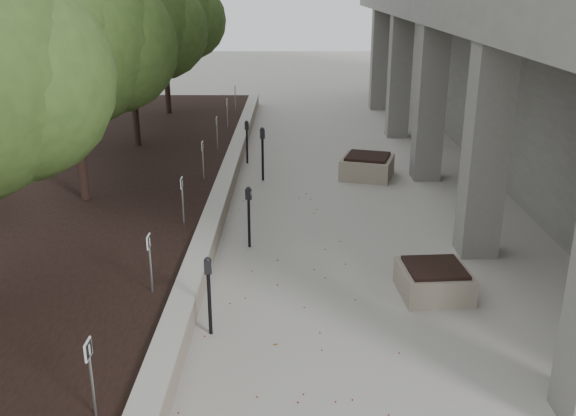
{
  "coord_description": "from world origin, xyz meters",
  "views": [
    {
      "loc": [
        -0.16,
        -5.32,
        4.94
      ],
      "look_at": [
        -0.25,
        6.04,
        0.89
      ],
      "focal_mm": 39.26,
      "sensor_mm": 36.0,
      "label": 1
    }
  ],
  "objects_px": {
    "crabapple_tree_5": "(164,38)",
    "planter_front": "(434,280)",
    "crabapple_tree_4": "(130,52)",
    "crabapple_tree_3": "(72,76)",
    "parking_meter_2": "(209,296)",
    "parking_meter_3": "(249,217)",
    "parking_meter_4": "(263,154)",
    "parking_meter_5": "(247,142)",
    "planter_back": "(367,166)"
  },
  "relations": [
    {
      "from": "parking_meter_2",
      "to": "planter_back",
      "type": "xyz_separation_m",
      "value": [
        3.23,
        8.16,
        -0.32
      ]
    },
    {
      "from": "crabapple_tree_3",
      "to": "crabapple_tree_5",
      "type": "distance_m",
      "value": 10.0
    },
    {
      "from": "parking_meter_3",
      "to": "planter_front",
      "type": "bearing_deg",
      "value": -11.22
    },
    {
      "from": "parking_meter_2",
      "to": "crabapple_tree_3",
      "type": "bearing_deg",
      "value": 119.75
    },
    {
      "from": "crabapple_tree_3",
      "to": "planter_back",
      "type": "xyz_separation_m",
      "value": [
        6.65,
        3.08,
        -2.82
      ]
    },
    {
      "from": "parking_meter_3",
      "to": "parking_meter_5",
      "type": "xyz_separation_m",
      "value": [
        -0.47,
        6.2,
        0.0
      ]
    },
    {
      "from": "parking_meter_4",
      "to": "parking_meter_3",
      "type": "bearing_deg",
      "value": -100.39
    },
    {
      "from": "crabapple_tree_3",
      "to": "parking_meter_2",
      "type": "bearing_deg",
      "value": -56.04
    },
    {
      "from": "crabapple_tree_5",
      "to": "crabapple_tree_3",
      "type": "bearing_deg",
      "value": -90.0
    },
    {
      "from": "parking_meter_5",
      "to": "planter_front",
      "type": "height_order",
      "value": "parking_meter_5"
    },
    {
      "from": "planter_front",
      "to": "planter_back",
      "type": "bearing_deg",
      "value": 93.04
    },
    {
      "from": "planter_front",
      "to": "crabapple_tree_3",
      "type": "bearing_deg",
      "value": 151.72
    },
    {
      "from": "crabapple_tree_5",
      "to": "parking_meter_5",
      "type": "distance_m",
      "value": 6.94
    },
    {
      "from": "crabapple_tree_4",
      "to": "parking_meter_5",
      "type": "xyz_separation_m",
      "value": [
        3.31,
        -0.57,
        -2.49
      ]
    },
    {
      "from": "crabapple_tree_4",
      "to": "parking_meter_3",
      "type": "distance_m",
      "value": 8.14
    },
    {
      "from": "planter_front",
      "to": "crabapple_tree_5",
      "type": "bearing_deg",
      "value": 117.0
    },
    {
      "from": "crabapple_tree_3",
      "to": "parking_meter_2",
      "type": "xyz_separation_m",
      "value": [
        3.42,
        -5.08,
        -2.49
      ]
    },
    {
      "from": "parking_meter_3",
      "to": "planter_back",
      "type": "relative_size",
      "value": 0.96
    },
    {
      "from": "parking_meter_2",
      "to": "parking_meter_3",
      "type": "xyz_separation_m",
      "value": [
        0.36,
        3.31,
        0.0
      ]
    },
    {
      "from": "parking_meter_2",
      "to": "planter_front",
      "type": "relative_size",
      "value": 1.12
    },
    {
      "from": "parking_meter_2",
      "to": "parking_meter_4",
      "type": "relative_size",
      "value": 0.87
    },
    {
      "from": "crabapple_tree_4",
      "to": "parking_meter_4",
      "type": "height_order",
      "value": "crabapple_tree_4"
    },
    {
      "from": "parking_meter_2",
      "to": "planter_back",
      "type": "relative_size",
      "value": 0.96
    },
    {
      "from": "parking_meter_2",
      "to": "parking_meter_5",
      "type": "relative_size",
      "value": 0.99
    },
    {
      "from": "parking_meter_5",
      "to": "planter_back",
      "type": "bearing_deg",
      "value": -39.61
    },
    {
      "from": "crabapple_tree_4",
      "to": "planter_front",
      "type": "relative_size",
      "value": 4.87
    },
    {
      "from": "parking_meter_3",
      "to": "planter_front",
      "type": "xyz_separation_m",
      "value": [
        3.23,
        -2.01,
        -0.37
      ]
    },
    {
      "from": "parking_meter_5",
      "to": "planter_back",
      "type": "xyz_separation_m",
      "value": [
        3.34,
        -1.36,
        -0.33
      ]
    },
    {
      "from": "planter_front",
      "to": "planter_back",
      "type": "distance_m",
      "value": 6.86
    },
    {
      "from": "crabapple_tree_3",
      "to": "parking_meter_2",
      "type": "height_order",
      "value": "crabapple_tree_3"
    },
    {
      "from": "crabapple_tree_3",
      "to": "crabapple_tree_5",
      "type": "height_order",
      "value": "same"
    },
    {
      "from": "parking_meter_2",
      "to": "parking_meter_3",
      "type": "height_order",
      "value": "parking_meter_3"
    },
    {
      "from": "parking_meter_2",
      "to": "planter_front",
      "type": "xyz_separation_m",
      "value": [
        3.6,
        1.3,
        -0.37
      ]
    },
    {
      "from": "crabapple_tree_5",
      "to": "parking_meter_2",
      "type": "bearing_deg",
      "value": -77.22
    },
    {
      "from": "parking_meter_4",
      "to": "planter_back",
      "type": "relative_size",
      "value": 1.1
    },
    {
      "from": "parking_meter_2",
      "to": "parking_meter_5",
      "type": "xyz_separation_m",
      "value": [
        -0.11,
        9.51,
        0.01
      ]
    },
    {
      "from": "crabapple_tree_5",
      "to": "parking_meter_4",
      "type": "height_order",
      "value": "crabapple_tree_5"
    },
    {
      "from": "crabapple_tree_4",
      "to": "planter_back",
      "type": "relative_size",
      "value": 4.17
    },
    {
      "from": "parking_meter_4",
      "to": "planter_front",
      "type": "distance_m",
      "value": 7.27
    },
    {
      "from": "parking_meter_5",
      "to": "parking_meter_2",
      "type": "bearing_deg",
      "value": -106.87
    },
    {
      "from": "crabapple_tree_3",
      "to": "planter_front",
      "type": "height_order",
      "value": "crabapple_tree_3"
    },
    {
      "from": "crabapple_tree_3",
      "to": "parking_meter_5",
      "type": "relative_size",
      "value": 4.29
    },
    {
      "from": "parking_meter_4",
      "to": "parking_meter_5",
      "type": "bearing_deg",
      "value": 97.96
    },
    {
      "from": "parking_meter_5",
      "to": "planter_front",
      "type": "bearing_deg",
      "value": -83.23
    },
    {
      "from": "parking_meter_2",
      "to": "crabapple_tree_4",
      "type": "bearing_deg",
      "value": 104.54
    },
    {
      "from": "parking_meter_3",
      "to": "parking_meter_4",
      "type": "xyz_separation_m",
      "value": [
        0.06,
        4.52,
        0.09
      ]
    },
    {
      "from": "crabapple_tree_3",
      "to": "planter_front",
      "type": "bearing_deg",
      "value": -28.28
    },
    {
      "from": "crabapple_tree_5",
      "to": "planter_front",
      "type": "distance_m",
      "value": 15.72
    },
    {
      "from": "parking_meter_4",
      "to": "parking_meter_5",
      "type": "height_order",
      "value": "parking_meter_4"
    },
    {
      "from": "parking_meter_3",
      "to": "planter_front",
      "type": "relative_size",
      "value": 1.13
    }
  ]
}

